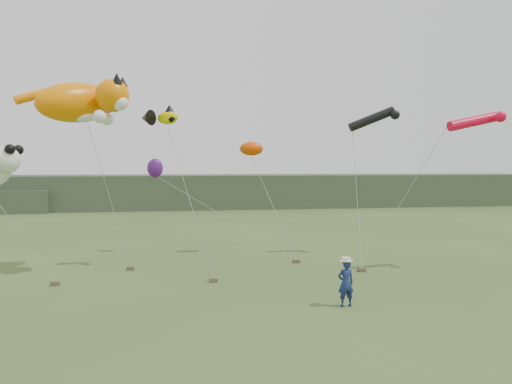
# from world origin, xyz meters

# --- Properties ---
(ground) EXTENTS (120.00, 120.00, 0.00)m
(ground) POSITION_xyz_m (0.00, 0.00, 0.00)
(ground) COLOR #385123
(ground) RESTS_ON ground
(headland) EXTENTS (90.00, 13.00, 4.00)m
(headland) POSITION_xyz_m (-3.11, 44.69, 1.92)
(headland) COLOR #2D3D28
(headland) RESTS_ON ground
(festival_attendant) EXTENTS (0.67, 0.47, 1.73)m
(festival_attendant) POSITION_xyz_m (2.02, -1.08, 0.86)
(festival_attendant) COLOR navy
(festival_attendant) RESTS_ON ground
(sandbag_anchors) EXTENTS (14.46, 3.95, 0.18)m
(sandbag_anchors) POSITION_xyz_m (-2.18, 5.24, 0.09)
(sandbag_anchors) COLOR brown
(sandbag_anchors) RESTS_ON ground
(cat_kite) EXTENTS (5.55, 4.21, 2.46)m
(cat_kite) POSITION_xyz_m (-8.29, 6.61, 8.22)
(cat_kite) COLOR orange
(cat_kite) RESTS_ON ground
(fish_kite) EXTENTS (2.21, 1.46, 1.07)m
(fish_kite) POSITION_xyz_m (-4.80, 7.38, 7.61)
(fish_kite) COLOR #DCD600
(fish_kite) RESTS_ON ground
(tube_kites) EXTENTS (5.96, 6.15, 1.79)m
(tube_kites) POSITION_xyz_m (8.94, 6.60, 7.65)
(tube_kites) COLOR black
(tube_kites) RESTS_ON ground
(misc_kites) EXTENTS (6.73, 1.98, 2.10)m
(misc_kites) POSITION_xyz_m (-1.94, 10.95, 5.69)
(misc_kites) COLOR #D44300
(misc_kites) RESTS_ON ground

